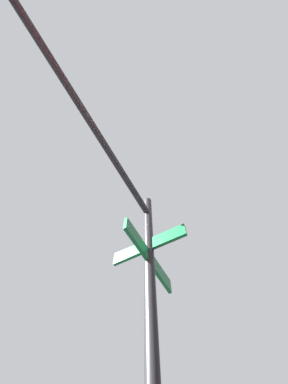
% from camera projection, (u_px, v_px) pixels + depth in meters
% --- Properties ---
extents(traffic_signal_near, '(2.85, 2.82, 5.29)m').
position_uv_depth(traffic_signal_near, '(68.00, 153.00, 2.07)').
color(traffic_signal_near, black).
rests_on(traffic_signal_near, ground_plane).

